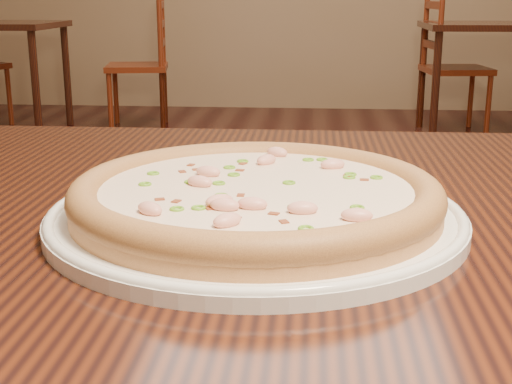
# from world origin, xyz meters

# --- Properties ---
(hero_table) EXTENTS (1.20, 0.80, 0.75)m
(hero_table) POSITION_xyz_m (0.14, -0.83, 0.65)
(hero_table) COLOR black
(hero_table) RESTS_ON ground
(plate) EXTENTS (0.37, 0.37, 0.02)m
(plate) POSITION_xyz_m (0.02, -0.88, 0.76)
(plate) COLOR white
(plate) RESTS_ON hero_table
(pizza) EXTENTS (0.33, 0.33, 0.03)m
(pizza) POSITION_xyz_m (0.02, -0.88, 0.78)
(pizza) COLOR tan
(pizza) RESTS_ON plate
(bg_table_right) EXTENTS (1.00, 0.70, 0.75)m
(bg_table_right) POSITION_xyz_m (1.29, 3.42, 0.65)
(bg_table_right) COLOR black
(bg_table_right) RESTS_ON ground
(chair_b) EXTENTS (0.48, 0.48, 0.95)m
(chair_b) POSITION_xyz_m (-1.13, 3.55, 0.44)
(chair_b) COLOR #5D2109
(chair_b) RESTS_ON ground
(chair_c) EXTENTS (0.47, 0.47, 0.95)m
(chair_c) POSITION_xyz_m (0.98, 3.54, 0.44)
(chair_c) COLOR #5D2109
(chair_c) RESTS_ON ground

